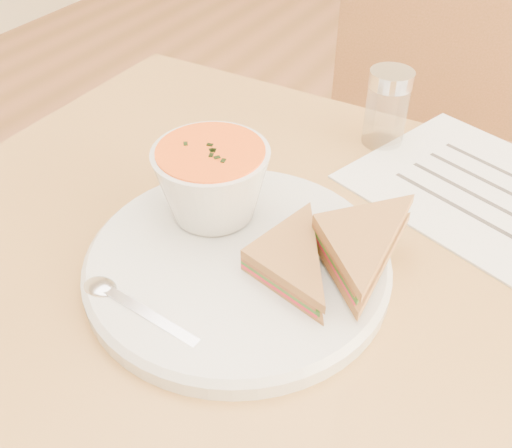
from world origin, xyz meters
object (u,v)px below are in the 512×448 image
Objects in this scene: plate at (238,263)px; chair_far at (410,167)px; soup_bowl at (212,185)px; condiment_shaker at (387,108)px.

chair_far is at bearing 88.94° from plate.
plate is 2.54× the size of soup_bowl.
condiment_shaker is (0.10, 0.26, -0.01)m from soup_bowl.
chair_far is 0.70m from plate.
soup_bowl is at bearing -110.22° from condiment_shaker.
chair_far is 9.77× the size of condiment_shaker.
condiment_shaker is (0.03, -0.34, 0.30)m from chair_far.
chair_far is 3.22× the size of plate.
plate is at bearing -37.68° from soup_bowl.
condiment_shaker is at bearing 82.52° from plate.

